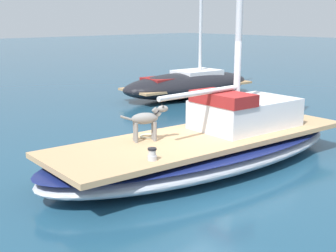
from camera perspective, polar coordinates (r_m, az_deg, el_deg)
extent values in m
plane|color=navy|center=(9.58, 4.39, -4.95)|extent=(120.00, 120.00, 0.00)
ellipsoid|color=#B2B7C1|center=(9.50, 4.42, -3.35)|extent=(3.12, 7.39, 0.56)
ellipsoid|color=navy|center=(9.45, 4.44, -2.30)|extent=(3.13, 7.43, 0.08)
cube|color=tan|center=(9.41, 4.46, -1.42)|extent=(2.62, 6.78, 0.10)
cylinder|color=silver|center=(9.02, 4.06, 4.11)|extent=(0.10, 2.20, 0.10)
cube|color=silver|center=(10.16, 9.50, 1.55)|extent=(1.59, 2.31, 0.60)
cube|color=maroon|center=(9.50, 6.75, 3.41)|extent=(1.39, 0.81, 0.24)
ellipsoid|color=gray|center=(8.84, -2.88, 0.94)|extent=(0.43, 0.56, 0.22)
cylinder|color=gray|center=(9.00, -1.83, -0.50)|extent=(0.07, 0.07, 0.38)
cylinder|color=gray|center=(8.87, -1.62, -0.69)|extent=(0.07, 0.07, 0.38)
cylinder|color=gray|center=(8.92, -4.09, -0.65)|extent=(0.07, 0.07, 0.38)
cylinder|color=gray|center=(8.79, -3.91, -0.85)|extent=(0.07, 0.07, 0.38)
cylinder|color=gray|center=(8.87, -1.41, 1.73)|extent=(0.18, 0.22, 0.19)
ellipsoid|color=gray|center=(8.89, -0.67, 2.13)|extent=(0.22, 0.26, 0.13)
cone|color=#2A2929|center=(8.92, -0.75, 2.56)|extent=(0.05, 0.05, 0.06)
cone|color=#2A2929|center=(8.84, -0.59, 2.46)|extent=(0.05, 0.05, 0.06)
torus|color=black|center=(8.87, -1.41, 1.73)|extent=(0.17, 0.17, 0.10)
cylinder|color=gray|center=(8.76, -5.17, 0.99)|extent=(0.14, 0.22, 0.12)
cylinder|color=#B7B7BC|center=(7.74, -1.95, -3.93)|extent=(0.16, 0.16, 0.08)
cylinder|color=#B7B7BC|center=(7.71, -1.95, -3.30)|extent=(0.13, 0.13, 0.10)
cylinder|color=black|center=(7.70, -1.96, -2.83)|extent=(0.15, 0.15, 0.03)
torus|color=beige|center=(9.21, -2.48, -1.26)|extent=(0.32, 0.32, 0.04)
ellipsoid|color=black|center=(17.75, 2.52, 5.08)|extent=(2.72, 5.93, 0.95)
cube|color=tan|center=(17.76, 2.52, 4.99)|extent=(2.23, 5.32, 0.08)
cube|color=silver|center=(18.00, 3.58, 6.05)|extent=(1.37, 1.83, 0.52)
cube|color=maroon|center=(17.10, -0.07, 5.43)|extent=(1.26, 1.82, 0.36)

